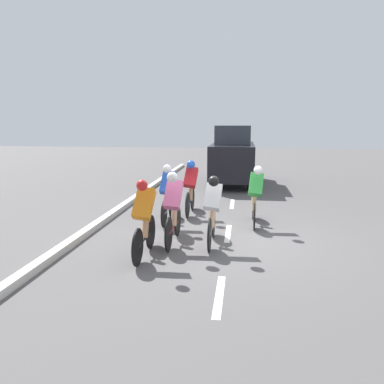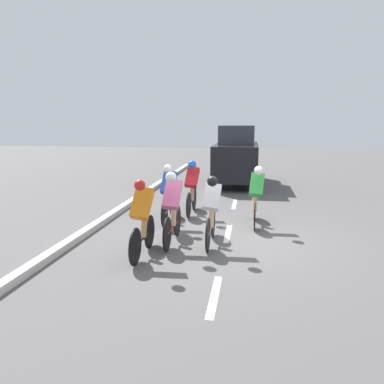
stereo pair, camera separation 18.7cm
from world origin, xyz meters
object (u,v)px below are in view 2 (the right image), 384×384
at_px(cyclist_orange, 142,217).
at_px(cyclist_white, 211,209).
at_px(cyclist_red, 192,186).
at_px(support_car, 237,155).
at_px(cyclist_green, 256,194).
at_px(cyclist_pink, 172,206).
at_px(cyclist_blue, 169,192).

relative_size(cyclist_orange, cyclist_white, 0.97).
xyz_separation_m(cyclist_red, cyclist_white, (-0.81, 2.59, -0.03)).
relative_size(cyclist_orange, support_car, 0.37).
xyz_separation_m(cyclist_green, cyclist_orange, (2.11, 2.60, -0.00)).
xyz_separation_m(cyclist_white, support_car, (-0.17, -8.16, 0.41)).
bearing_deg(cyclist_pink, cyclist_white, -177.44).
distance_m(cyclist_red, cyclist_white, 2.71).
height_order(cyclist_orange, support_car, support_car).
bearing_deg(cyclist_blue, cyclist_green, -177.81).
bearing_deg(cyclist_orange, cyclist_green, -129.10).
xyz_separation_m(cyclist_blue, cyclist_white, (-1.25, 1.62, -0.01)).
distance_m(cyclist_blue, support_car, 6.71).
relative_size(cyclist_red, support_car, 0.38).
distance_m(cyclist_white, cyclist_pink, 0.81).
height_order(cyclist_red, cyclist_pink, cyclist_pink).
relative_size(cyclist_pink, support_car, 0.39).
xyz_separation_m(cyclist_blue, support_car, (-1.43, -6.54, 0.39)).
xyz_separation_m(cyclist_white, cyclist_pink, (0.81, 0.04, 0.04)).
bearing_deg(cyclist_green, cyclist_orange, 50.90).
bearing_deg(cyclist_orange, cyclist_blue, -88.73).
bearing_deg(support_car, cyclist_orange, 81.38).
xyz_separation_m(cyclist_orange, cyclist_white, (-1.20, -0.90, -0.01)).
distance_m(cyclist_green, cyclist_red, 1.94).
relative_size(cyclist_blue, cyclist_red, 0.98).
xyz_separation_m(cyclist_blue, cyclist_red, (-0.44, -0.97, 0.01)).
bearing_deg(cyclist_white, cyclist_green, -118.31).
relative_size(cyclist_green, cyclist_pink, 0.95).
relative_size(cyclist_green, cyclist_white, 0.98).
bearing_deg(cyclist_white, cyclist_orange, 36.91).
distance_m(cyclist_orange, cyclist_white, 1.50).
height_order(cyclist_red, support_car, support_car).
bearing_deg(cyclist_pink, cyclist_blue, -74.95).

